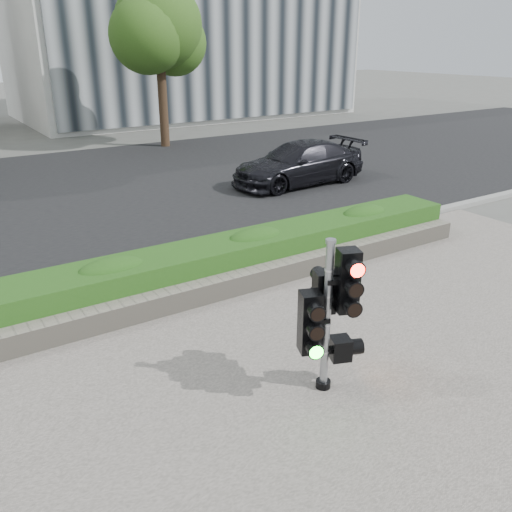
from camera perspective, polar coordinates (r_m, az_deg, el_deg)
name	(u,v)px	position (r m, az deg, el deg)	size (l,w,h in m)	color
ground	(265,356)	(7.52, 0.92, -10.49)	(120.00, 120.00, 0.00)	#51514C
sidewalk	(403,467)	(6.02, 15.25, -20.67)	(16.00, 11.00, 0.03)	#9E9389
road	(66,195)	(16.18, -19.36, 6.12)	(60.00, 13.00, 0.02)	black
curb	(168,275)	(9.96, -9.24, -1.96)	(60.00, 0.25, 0.12)	gray
stone_wall	(200,293)	(8.86, -5.95, -3.86)	(12.00, 0.32, 0.34)	gray
hedge	(182,270)	(9.33, -7.83, -1.46)	(12.00, 1.00, 0.68)	#46882A
building_right	(179,4)	(33.66, -8.07, 24.82)	(18.00, 10.00, 12.00)	#B7B7B2
tree_right	(157,28)	(22.71, -10.33, 22.51)	(4.10, 3.58, 6.53)	black
traffic_signal	(329,308)	(6.40, 7.64, -5.46)	(0.72, 0.60, 1.94)	black
car_dark	(299,163)	(16.38, 4.52, 9.71)	(1.73, 4.25, 1.23)	black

